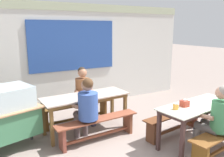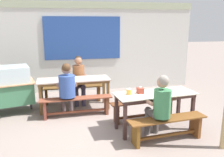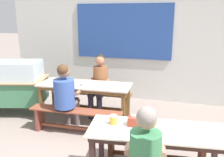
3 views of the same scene
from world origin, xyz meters
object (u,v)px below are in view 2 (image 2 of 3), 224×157
Objects in this scene: bench_far_back at (73,92)px; bench_near_back at (143,108)px; bench_far_front at (76,104)px; dining_table_near at (155,97)px; person_near_front at (160,104)px; person_center_facing at (79,77)px; food_cart at (4,87)px; bench_near_front at (167,126)px; tissue_box at (140,90)px; soup_bowl at (75,79)px; dining_table_far at (74,82)px; person_left_back_turned at (67,86)px; condiment_jar at (129,92)px.

bench_far_back and bench_near_back have the same top height.
bench_near_back is (1.44, -0.51, -0.01)m from bench_far_front.
dining_table_near is 0.45m from person_near_front.
person_near_front is 0.98× the size of person_center_facing.
bench_near_back is at bearing -45.64° from bench_far_back.
bench_far_front is 0.94× the size of food_cart.
tissue_box is at bearing 123.12° from bench_near_front.
dining_table_near is 2.07m from soup_bowl.
soup_bowl is at bearing -3.31° from food_cart.
dining_table_far reaches higher than bench_near_front.
dining_table_near is 3.48m from food_cart.
person_left_back_turned is (-1.69, 1.05, 0.03)m from dining_table_near.
bench_far_back is 0.77m from soup_bowl.
bench_far_back is at bearing 116.59° from condiment_jar.
dining_table_far is 2.42m from person_near_front.
bench_far_back is 12.56× the size of soup_bowl.
person_left_back_turned reaches higher than bench_far_front.
dining_table_near reaches higher than bench_far_front.
condiment_jar reaches higher than soup_bowl.
bench_near_back is 1.03m from person_near_front.
person_center_facing is at bearing 76.22° from soup_bowl.
food_cart is at bearing -166.67° from person_center_facing.
tissue_box is (1.20, -0.97, 0.53)m from bench_far_front.
person_center_facing is 2.11m from condiment_jar.
condiment_jar reaches higher than dining_table_far.
person_left_back_turned reaches higher than dining_table_near.
bench_near_front is 0.83m from tissue_box.
person_center_facing is at bearing 132.28° from bench_near_back.
condiment_jar is at bearing -42.15° from person_left_back_turned.
condiment_jar reaches higher than bench_near_back.
bench_far_front is at bearing 160.59° from bench_near_back.
condiment_jar reaches higher than bench_far_front.
person_near_front reaches higher than dining_table_near.
soup_bowl is (-0.13, -0.51, 0.09)m from person_center_facing.
bench_far_front is 1.63m from tissue_box.
dining_table_near is 2.56m from bench_far_back.
person_center_facing is 0.53m from soup_bowl.
food_cart is 3.63m from person_near_front.
condiment_jar is at bearing -30.29° from food_cart.
food_cart is at bearing 162.41° from bench_far_front.
condiment_jar is (1.16, -1.05, 0.11)m from person_left_back_turned.
dining_table_near is at bearing -44.89° from dining_table_far.
soup_bowl reaches higher than bench_near_back.
person_center_facing reaches higher than person_left_back_turned.
dining_table_far is 1.44× the size of person_near_front.
bench_far_back is 12.61× the size of tissue_box.
person_left_back_turned reaches higher than bench_near_front.
soup_bowl is at bearing 124.06° from condiment_jar.
person_near_front is at bearing -59.26° from bench_far_back.
bench_far_front is at bearing -87.70° from dining_table_far.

